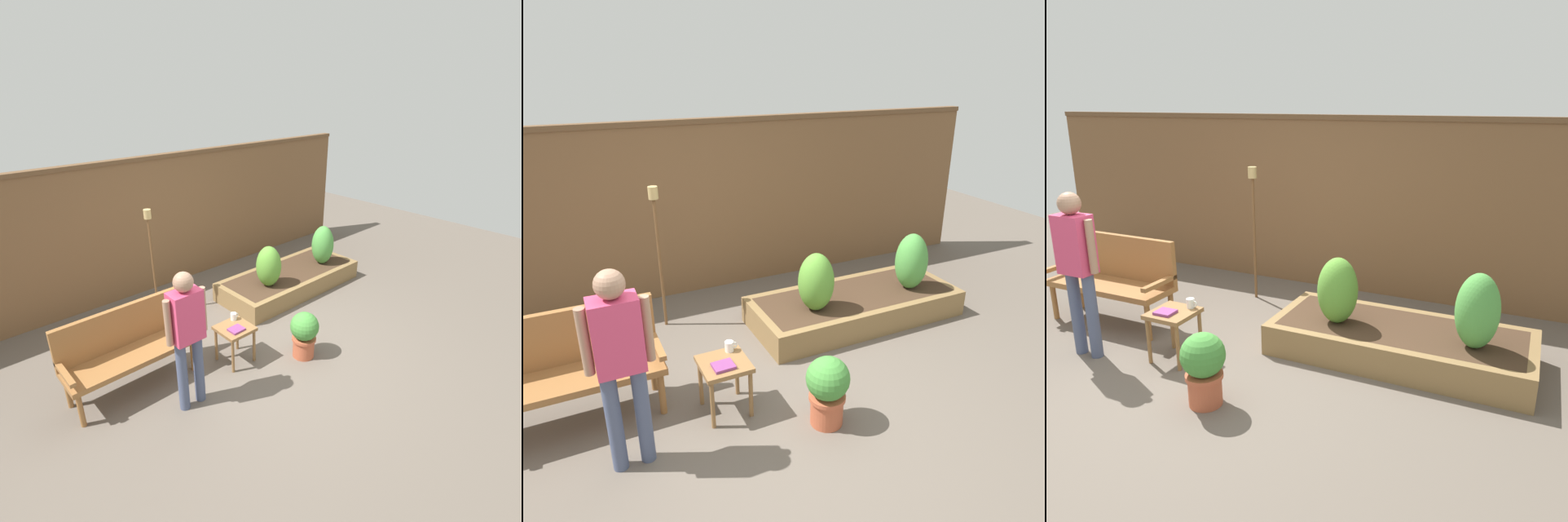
{
  "view_description": "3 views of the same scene",
  "coord_description": "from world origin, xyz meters",
  "views": [
    {
      "loc": [
        -2.98,
        -3.22,
        3.21
      ],
      "look_at": [
        0.61,
        0.73,
        0.86
      ],
      "focal_mm": 28.51,
      "sensor_mm": 36.0,
      "label": 1
    },
    {
      "loc": [
        -1.4,
        -3.16,
        2.76
      ],
      "look_at": [
        0.57,
        0.94,
        0.91
      ],
      "focal_mm": 33.65,
      "sensor_mm": 36.0,
      "label": 2
    },
    {
      "loc": [
        2.56,
        -3.29,
        2.31
      ],
      "look_at": [
        0.61,
        0.93,
        0.86
      ],
      "focal_mm": 35.34,
      "sensor_mm": 36.0,
      "label": 3
    }
  ],
  "objects": [
    {
      "name": "book_on_table",
      "position": [
        -0.4,
        0.06,
        0.49
      ],
      "size": [
        0.18,
        0.15,
        0.02
      ],
      "primitive_type": "cube",
      "rotation": [
        0.0,
        0.0,
        0.03
      ],
      "color": "#7F3875",
      "rests_on": "side_table"
    },
    {
      "name": "side_table",
      "position": [
        -0.37,
        0.13,
        0.4
      ],
      "size": [
        0.4,
        0.4,
        0.48
      ],
      "color": "olive",
      "rests_on": "ground_plane"
    },
    {
      "name": "cup_on_table",
      "position": [
        -0.27,
        0.26,
        0.53
      ],
      "size": [
        0.11,
        0.07,
        0.09
      ],
      "color": "white",
      "rests_on": "side_table"
    },
    {
      "name": "shrub_near_bench",
      "position": [
        0.93,
        0.92,
        0.62
      ],
      "size": [
        0.38,
        0.38,
        0.64
      ],
      "color": "brown",
      "rests_on": "raised_planter_bed"
    },
    {
      "name": "person_by_bench",
      "position": [
        -1.18,
        -0.15,
        0.93
      ],
      "size": [
        0.47,
        0.2,
        1.56
      ],
      "color": "#475170",
      "rests_on": "ground_plane"
    },
    {
      "name": "raised_planter_bed",
      "position": [
        1.51,
        1.03,
        0.15
      ],
      "size": [
        2.4,
        1.0,
        0.3
      ],
      "color": "olive",
      "rests_on": "ground_plane"
    },
    {
      "name": "fence_back",
      "position": [
        0.0,
        2.6,
        1.09
      ],
      "size": [
        8.4,
        0.14,
        2.16
      ],
      "color": "brown",
      "rests_on": "ground_plane"
    },
    {
      "name": "garden_bench",
      "position": [
        -1.52,
        0.6,
        0.54
      ],
      "size": [
        1.44,
        0.48,
        0.94
      ],
      "color": "#936033",
      "rests_on": "ground_plane"
    },
    {
      "name": "tiki_torch",
      "position": [
        -0.5,
        1.82,
        1.1
      ],
      "size": [
        0.1,
        0.1,
        1.59
      ],
      "color": "brown",
      "rests_on": "ground_plane"
    },
    {
      "name": "shrub_far_corner",
      "position": [
        2.19,
        0.92,
        0.63
      ],
      "size": [
        0.37,
        0.37,
        0.67
      ],
      "color": "brown",
      "rests_on": "raised_planter_bed"
    },
    {
      "name": "potted_boxwood",
      "position": [
        0.32,
        -0.38,
        0.34
      ],
      "size": [
        0.36,
        0.36,
        0.61
      ],
      "color": "#B75638",
      "rests_on": "ground_plane"
    },
    {
      "name": "ground_plane",
      "position": [
        0.0,
        0.0,
        0.0
      ],
      "size": [
        14.0,
        14.0,
        0.0
      ],
      "primitive_type": "plane",
      "color": "#60564C"
    }
  ]
}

